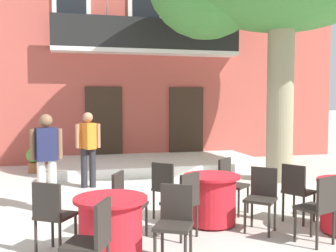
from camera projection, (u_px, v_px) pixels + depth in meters
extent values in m
plane|color=beige|center=(156.00, 202.00, 7.44)|extent=(120.00, 120.00, 0.00)
cube|color=#B24C42|center=(135.00, 48.00, 14.16)|extent=(13.00, 4.00, 7.50)
cube|color=#332319|center=(104.00, 125.00, 12.05)|extent=(1.10, 0.08, 2.30)
cube|color=#332319|center=(186.00, 124.00, 12.67)|extent=(1.10, 0.08, 2.30)
cube|color=silver|center=(72.00, 6.00, 11.60)|extent=(1.10, 0.08, 1.90)
cube|color=black|center=(72.00, 5.00, 11.57)|extent=(0.84, 0.04, 1.60)
cube|color=silver|center=(146.00, 10.00, 12.13)|extent=(1.10, 0.08, 1.90)
cube|color=black|center=(146.00, 9.00, 12.10)|extent=(0.84, 0.04, 1.60)
cube|color=silver|center=(214.00, 13.00, 12.65)|extent=(1.10, 0.08, 1.90)
cube|color=black|center=(214.00, 13.00, 12.63)|extent=(0.84, 0.04, 1.60)
cube|color=silver|center=(148.00, 52.00, 11.94)|extent=(5.60, 0.65, 0.12)
cube|color=black|center=(150.00, 33.00, 11.62)|extent=(5.60, 0.06, 0.90)
cylinder|color=#B2B2B7|center=(108.00, 0.00, 11.39)|extent=(0.04, 0.95, 1.33)
cylinder|color=#B2B2B7|center=(188.00, 5.00, 11.96)|extent=(0.04, 0.95, 1.33)
cylinder|color=#995638|center=(69.00, 42.00, 11.40)|extent=(0.24, 0.24, 0.30)
ellipsoid|color=#38843D|center=(68.00, 32.00, 11.38)|extent=(0.31, 0.31, 0.28)
cylinder|color=#47423D|center=(109.00, 44.00, 11.67)|extent=(0.35, 0.35, 0.28)
ellipsoid|color=#38843D|center=(109.00, 33.00, 11.65)|extent=(0.46, 0.46, 0.36)
cylinder|color=#995638|center=(148.00, 46.00, 11.95)|extent=(0.34, 0.34, 0.27)
ellipsoid|color=#38843D|center=(148.00, 36.00, 11.93)|extent=(0.44, 0.44, 0.29)
cylinder|color=#995638|center=(184.00, 46.00, 12.22)|extent=(0.26, 0.26, 0.29)
ellipsoid|color=#38843D|center=(184.00, 37.00, 12.20)|extent=(0.33, 0.33, 0.30)
cylinder|color=slate|center=(220.00, 47.00, 12.50)|extent=(0.32, 0.32, 0.32)
ellipsoid|color=#4C8E38|center=(220.00, 38.00, 12.48)|extent=(0.41, 0.41, 0.27)
cube|color=silver|center=(155.00, 164.00, 11.13)|extent=(5.76, 2.73, 0.25)
cylinder|color=gray|center=(280.00, 104.00, 9.26)|extent=(0.61, 0.61, 3.62)
cylinder|color=red|center=(211.00, 200.00, 6.04)|extent=(0.74, 0.74, 0.68)
cylinder|color=red|center=(212.00, 176.00, 6.02)|extent=(0.86, 0.86, 0.04)
cylinder|color=#2D2823|center=(211.00, 223.00, 6.06)|extent=(0.44, 0.44, 0.03)
cylinder|color=#2D2823|center=(164.00, 200.00, 6.64)|extent=(0.04, 0.04, 0.45)
cylinder|color=#2D2823|center=(182.00, 203.00, 6.48)|extent=(0.04, 0.04, 0.45)
cylinder|color=#2D2823|center=(154.00, 205.00, 6.35)|extent=(0.04, 0.04, 0.45)
cylinder|color=#2D2823|center=(172.00, 207.00, 6.18)|extent=(0.04, 0.04, 0.45)
cube|color=#2D2823|center=(168.00, 189.00, 6.40)|extent=(0.57, 0.57, 0.04)
cube|color=#2D2823|center=(163.00, 176.00, 6.23)|extent=(0.31, 0.29, 0.42)
cylinder|color=#2D2823|center=(162.00, 221.00, 5.48)|extent=(0.04, 0.04, 0.45)
cylinder|color=#2D2823|center=(178.00, 216.00, 5.73)|extent=(0.04, 0.04, 0.45)
cylinder|color=#2D2823|center=(181.00, 226.00, 5.25)|extent=(0.04, 0.04, 0.45)
cylinder|color=#2D2823|center=(197.00, 221.00, 5.51)|extent=(0.04, 0.04, 0.45)
cube|color=#2D2823|center=(180.00, 203.00, 5.48)|extent=(0.56, 0.56, 0.04)
cube|color=#2D2823|center=(190.00, 189.00, 5.34)|extent=(0.34, 0.25, 0.42)
cylinder|color=#2D2823|center=(269.00, 221.00, 5.47)|extent=(0.04, 0.04, 0.45)
cylinder|color=#2D2823|center=(245.00, 218.00, 5.63)|extent=(0.04, 0.04, 0.45)
cylinder|color=#2D2823|center=(275.00, 215.00, 5.76)|extent=(0.04, 0.04, 0.45)
cylinder|color=#2D2823|center=(252.00, 212.00, 5.93)|extent=(0.04, 0.04, 0.45)
cube|color=#2D2823|center=(260.00, 200.00, 5.68)|extent=(0.56, 0.56, 0.04)
cube|color=#2D2823|center=(264.00, 182.00, 5.82)|extent=(0.31, 0.28, 0.42)
cylinder|color=#2D2823|center=(248.00, 199.00, 6.69)|extent=(0.04, 0.04, 0.45)
cylinder|color=#2D2823|center=(239.00, 204.00, 6.42)|extent=(0.04, 0.04, 0.45)
cylinder|color=#2D2823|center=(230.00, 197.00, 6.89)|extent=(0.04, 0.04, 0.45)
cylinder|color=#2D2823|center=(220.00, 200.00, 6.62)|extent=(0.04, 0.04, 0.45)
cube|color=#2D2823|center=(234.00, 185.00, 6.64)|extent=(0.56, 0.56, 0.04)
cube|color=#2D2823|center=(225.00, 171.00, 6.73)|extent=(0.32, 0.27, 0.42)
cylinder|color=red|center=(111.00, 230.00, 4.66)|extent=(0.74, 0.74, 0.68)
cylinder|color=red|center=(110.00, 199.00, 4.64)|extent=(0.86, 0.86, 0.04)
cylinder|color=#2D2823|center=(155.00, 252.00, 4.37)|extent=(0.04, 0.04, 0.45)
cylinder|color=#2D2823|center=(191.00, 243.00, 4.63)|extent=(0.04, 0.04, 0.45)
cylinder|color=#2D2823|center=(162.00, 241.00, 4.70)|extent=(0.04, 0.04, 0.45)
cube|color=#2D2823|center=(173.00, 226.00, 4.49)|extent=(0.54, 0.54, 0.04)
cube|color=#2D2823|center=(177.00, 202.00, 4.65)|extent=(0.36, 0.21, 0.42)
cylinder|color=#2D2823|center=(146.00, 220.00, 5.53)|extent=(0.04, 0.04, 0.45)
cylinder|color=#2D2823|center=(139.00, 228.00, 5.20)|extent=(0.04, 0.04, 0.45)
cylinder|color=#2D2823|center=(123.00, 219.00, 5.60)|extent=(0.04, 0.04, 0.45)
cylinder|color=#2D2823|center=(115.00, 226.00, 5.27)|extent=(0.04, 0.04, 0.45)
cube|color=#2D2823|center=(131.00, 205.00, 5.38)|extent=(0.54, 0.54, 0.04)
cube|color=#2D2823|center=(118.00, 188.00, 5.41)|extent=(0.21, 0.36, 0.42)
cylinder|color=#2D2823|center=(53.00, 230.00, 5.13)|extent=(0.04, 0.04, 0.45)
cylinder|color=#2D2823|center=(76.00, 232.00, 5.02)|extent=(0.04, 0.04, 0.45)
cylinder|color=#2D2823|center=(36.00, 238.00, 4.81)|extent=(0.04, 0.04, 0.45)
cylinder|color=#2D2823|center=(60.00, 241.00, 4.70)|extent=(0.04, 0.04, 0.45)
cube|color=#2D2823|center=(56.00, 216.00, 4.90)|extent=(0.55, 0.55, 0.04)
cube|color=#2D2823|center=(47.00, 201.00, 4.71)|extent=(0.34, 0.24, 0.42)
cube|color=#2D2823|center=(86.00, 244.00, 3.92)|extent=(0.53, 0.53, 0.04)
cube|color=#2D2823|center=(103.00, 222.00, 3.87)|extent=(0.19, 0.36, 0.42)
cylinder|color=#2D2823|center=(294.00, 203.00, 6.44)|extent=(0.04, 0.04, 0.45)
cylinder|color=#2D2823|center=(314.00, 207.00, 6.20)|extent=(0.04, 0.04, 0.45)
cylinder|color=#2D2823|center=(283.00, 207.00, 6.20)|extent=(0.04, 0.04, 0.45)
cylinder|color=#2D2823|center=(304.00, 211.00, 5.96)|extent=(0.04, 0.04, 0.45)
cube|color=#2D2823|center=(299.00, 192.00, 6.18)|extent=(0.55, 0.55, 0.04)
cube|color=#2D2823|center=(293.00, 179.00, 6.05)|extent=(0.23, 0.35, 0.42)
cylinder|color=#2D2823|center=(295.00, 225.00, 5.30)|extent=(0.04, 0.04, 0.45)
cylinder|color=#2D2823|center=(311.00, 221.00, 5.49)|extent=(0.04, 0.04, 0.45)
cylinder|color=#2D2823|center=(317.00, 232.00, 5.02)|extent=(0.04, 0.04, 0.45)
cylinder|color=#2D2823|center=(333.00, 228.00, 5.20)|extent=(0.04, 0.04, 0.45)
cube|color=#2D2823|center=(315.00, 208.00, 5.24)|extent=(0.51, 0.51, 0.04)
cube|color=#2D2823|center=(327.00, 194.00, 5.07)|extent=(0.37, 0.16, 0.42)
cylinder|color=#995638|center=(34.00, 168.00, 10.38)|extent=(0.29, 0.29, 0.27)
ellipsoid|color=#4C8E38|center=(34.00, 155.00, 10.36)|extent=(0.38, 0.38, 0.39)
cylinder|color=silver|center=(41.00, 186.00, 6.76)|extent=(0.14, 0.14, 0.87)
cylinder|color=silver|center=(53.00, 186.00, 6.80)|extent=(0.14, 0.14, 0.87)
cube|color=#1E2347|center=(46.00, 144.00, 6.74)|extent=(0.39, 0.31, 0.56)
sphere|color=brown|center=(46.00, 121.00, 6.71)|extent=(0.22, 0.22, 0.22)
cylinder|color=brown|center=(33.00, 144.00, 6.68)|extent=(0.09, 0.09, 0.52)
cylinder|color=brown|center=(60.00, 144.00, 6.79)|extent=(0.09, 0.09, 0.52)
cylinder|color=#232328|center=(84.00, 168.00, 8.61)|extent=(0.14, 0.14, 0.84)
cylinder|color=#232328|center=(93.00, 168.00, 8.65)|extent=(0.14, 0.14, 0.84)
cube|color=orange|center=(88.00, 136.00, 8.59)|extent=(0.35, 0.40, 0.56)
sphere|color=#9E7051|center=(88.00, 117.00, 8.56)|extent=(0.22, 0.22, 0.22)
cylinder|color=#9E7051|center=(77.00, 136.00, 8.54)|extent=(0.09, 0.09, 0.52)
cylinder|color=#9E7051|center=(98.00, 136.00, 8.64)|extent=(0.09, 0.09, 0.52)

